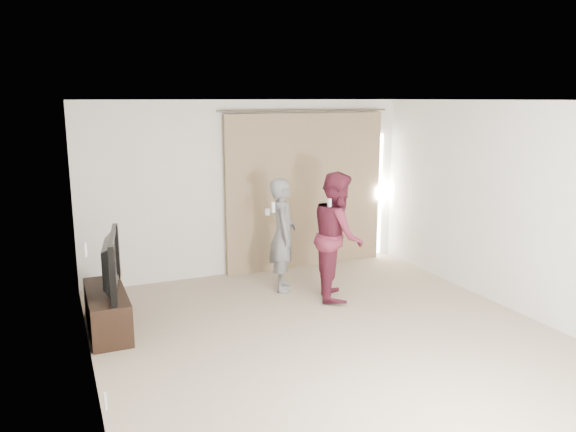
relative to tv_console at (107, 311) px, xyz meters
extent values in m
plane|color=tan|center=(2.27, -1.25, -0.24)|extent=(5.50, 5.50, 0.00)
cube|color=silver|center=(2.27, 1.50, 1.06)|extent=(5.00, 0.04, 2.60)
cube|color=silver|center=(-0.23, -1.25, 1.06)|extent=(0.04, 5.50, 2.60)
cube|color=silver|center=(-0.22, -0.85, 0.96)|extent=(0.02, 0.08, 0.12)
cube|color=silver|center=(-0.22, -2.15, 0.06)|extent=(0.02, 0.08, 0.12)
cube|color=white|center=(2.27, -1.25, 2.36)|extent=(5.00, 5.50, 0.01)
cube|color=#8F7858|center=(3.17, 1.43, 0.96)|extent=(2.60, 0.10, 2.40)
cylinder|color=brown|center=(3.17, 1.43, 2.20)|extent=(2.80, 0.03, 0.03)
cube|color=white|center=(4.53, 1.47, 0.81)|extent=(0.08, 0.04, 2.00)
cube|color=black|center=(0.00, 0.00, 0.00)|extent=(0.42, 1.22, 0.47)
imported|color=black|center=(0.00, 0.00, 0.57)|extent=(0.32, 1.16, 0.66)
cylinder|color=tan|center=(0.17, 0.73, -0.20)|extent=(0.37, 0.37, 0.06)
cylinder|color=tan|center=(0.17, 0.73, 0.04)|extent=(0.20, 0.20, 0.43)
imported|color=slate|center=(2.40, 0.52, 0.55)|extent=(0.54, 0.66, 1.56)
cube|color=silver|center=(2.22, 0.42, 0.96)|extent=(0.04, 0.04, 0.14)
cube|color=silver|center=(2.22, 0.64, 0.86)|extent=(0.05, 0.05, 0.09)
imported|color=maroon|center=(2.95, -0.04, 0.61)|extent=(0.90, 1.00, 1.69)
cube|color=silver|center=(2.77, -0.14, 1.06)|extent=(0.04, 0.04, 0.14)
cube|color=silver|center=(2.77, 0.08, 0.95)|extent=(0.05, 0.05, 0.09)
camera|label=1|loc=(-0.48, -6.38, 2.39)|focal=35.00mm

